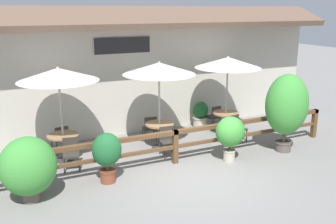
{
  "coord_description": "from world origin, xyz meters",
  "views": [
    {
      "loc": [
        -4.27,
        -7.6,
        4.14
      ],
      "look_at": [
        -0.03,
        1.45,
        1.37
      ],
      "focal_mm": 40.0,
      "sensor_mm": 36.0,
      "label": 1
    }
  ],
  "objects_px": {
    "chair_middle_wallside": "(150,127)",
    "potted_plant_tall_tropical": "(230,133)",
    "patio_umbrella_near": "(58,75)",
    "dining_table_middle": "(160,128)",
    "potted_plant_entrance_palm": "(287,106)",
    "chair_far_streetside": "(237,127)",
    "potted_plant_corner_fern": "(200,115)",
    "chair_far_wallside": "(214,116)",
    "potted_plant_small_flowering": "(107,153)",
    "dining_table_far": "(226,117)",
    "patio_umbrella_middle": "(159,69)",
    "chair_near_streetside": "(71,152)",
    "chair_middle_streetside": "(168,140)",
    "patio_umbrella_far": "(228,63)",
    "dining_table_near": "(63,140)",
    "chair_near_wallside": "(61,138)",
    "potted_plant_broad_leaf": "(28,167)"
  },
  "relations": [
    {
      "from": "chair_far_streetside",
      "to": "potted_plant_corner_fern",
      "type": "xyz_separation_m",
      "value": [
        -0.37,
        1.72,
        0.01
      ]
    },
    {
      "from": "chair_far_streetside",
      "to": "potted_plant_corner_fern",
      "type": "height_order",
      "value": "potted_plant_corner_fern"
    },
    {
      "from": "dining_table_middle",
      "to": "potted_plant_broad_leaf",
      "type": "height_order",
      "value": "potted_plant_broad_leaf"
    },
    {
      "from": "patio_umbrella_near",
      "to": "chair_far_wallside",
      "type": "bearing_deg",
      "value": 7.65
    },
    {
      "from": "chair_far_streetside",
      "to": "potted_plant_entrance_palm",
      "type": "distance_m",
      "value": 1.8
    },
    {
      "from": "patio_umbrella_middle",
      "to": "chair_far_wallside",
      "type": "height_order",
      "value": "patio_umbrella_middle"
    },
    {
      "from": "patio_umbrella_near",
      "to": "potted_plant_tall_tropical",
      "type": "xyz_separation_m",
      "value": [
        4.18,
        -2.0,
        -1.63
      ]
    },
    {
      "from": "patio_umbrella_middle",
      "to": "chair_far_wallside",
      "type": "bearing_deg",
      "value": 19.8
    },
    {
      "from": "chair_near_wallside",
      "to": "chair_middle_wallside",
      "type": "xyz_separation_m",
      "value": [
        2.78,
        -0.16,
        0.0
      ]
    },
    {
      "from": "chair_near_streetside",
      "to": "patio_umbrella_far",
      "type": "xyz_separation_m",
      "value": [
        5.3,
        0.65,
        1.99
      ]
    },
    {
      "from": "dining_table_near",
      "to": "chair_near_streetside",
      "type": "xyz_separation_m",
      "value": [
        0.08,
        -0.64,
        -0.15
      ]
    },
    {
      "from": "potted_plant_tall_tropical",
      "to": "chair_middle_wallside",
      "type": "bearing_deg",
      "value": 119.01
    },
    {
      "from": "chair_middle_wallside",
      "to": "potted_plant_tall_tropical",
      "type": "relative_size",
      "value": 0.65
    },
    {
      "from": "potted_plant_small_flowering",
      "to": "chair_middle_wallside",
      "type": "bearing_deg",
      "value": 48.03
    },
    {
      "from": "chair_far_streetside",
      "to": "potted_plant_entrance_palm",
      "type": "xyz_separation_m",
      "value": [
        0.75,
        -1.34,
        0.95
      ]
    },
    {
      "from": "chair_middle_wallside",
      "to": "chair_far_streetside",
      "type": "xyz_separation_m",
      "value": [
        2.54,
        -1.17,
        0.0
      ]
    },
    {
      "from": "patio_umbrella_far",
      "to": "potted_plant_small_flowering",
      "type": "distance_m",
      "value": 5.28
    },
    {
      "from": "chair_near_streetside",
      "to": "chair_near_wallside",
      "type": "xyz_separation_m",
      "value": [
        -0.05,
        1.28,
        0.0
      ]
    },
    {
      "from": "patio_umbrella_middle",
      "to": "chair_middle_wallside",
      "type": "height_order",
      "value": "patio_umbrella_middle"
    },
    {
      "from": "chair_near_streetside",
      "to": "chair_near_wallside",
      "type": "bearing_deg",
      "value": 103.14
    },
    {
      "from": "patio_umbrella_near",
      "to": "chair_near_wallside",
      "type": "height_order",
      "value": "patio_umbrella_near"
    },
    {
      "from": "chair_near_streetside",
      "to": "chair_far_streetside",
      "type": "bearing_deg",
      "value": 10.4
    },
    {
      "from": "potted_plant_entrance_palm",
      "to": "patio_umbrella_middle",
      "type": "bearing_deg",
      "value": 150.33
    },
    {
      "from": "potted_plant_entrance_palm",
      "to": "potted_plant_small_flowering",
      "type": "bearing_deg",
      "value": 177.86
    },
    {
      "from": "dining_table_middle",
      "to": "potted_plant_small_flowering",
      "type": "xyz_separation_m",
      "value": [
        -2.12,
        -1.65,
        0.16
      ]
    },
    {
      "from": "dining_table_near",
      "to": "chair_middle_wallside",
      "type": "bearing_deg",
      "value": 9.7
    },
    {
      "from": "patio_umbrella_far",
      "to": "chair_far_streetside",
      "type": "height_order",
      "value": "patio_umbrella_far"
    },
    {
      "from": "chair_middle_wallside",
      "to": "potted_plant_corner_fern",
      "type": "height_order",
      "value": "potted_plant_corner_fern"
    },
    {
      "from": "potted_plant_small_flowering",
      "to": "potted_plant_broad_leaf",
      "type": "distance_m",
      "value": 1.83
    },
    {
      "from": "chair_near_streetside",
      "to": "dining_table_far",
      "type": "distance_m",
      "value": 5.34
    },
    {
      "from": "chair_near_streetside",
      "to": "chair_far_wallside",
      "type": "relative_size",
      "value": 1.0
    },
    {
      "from": "dining_table_near",
      "to": "chair_middle_streetside",
      "type": "relative_size",
      "value": 1.05
    },
    {
      "from": "patio_umbrella_middle",
      "to": "chair_near_streetside",
      "type": "bearing_deg",
      "value": -170.7
    },
    {
      "from": "patio_umbrella_near",
      "to": "potted_plant_entrance_palm",
      "type": "xyz_separation_m",
      "value": [
        6.1,
        -2.03,
        -1.04
      ]
    },
    {
      "from": "patio_umbrella_middle",
      "to": "potted_plant_tall_tropical",
      "type": "relative_size",
      "value": 2.06
    },
    {
      "from": "dining_table_near",
      "to": "chair_far_wallside",
      "type": "height_order",
      "value": "chair_far_wallside"
    },
    {
      "from": "chair_far_wallside",
      "to": "potted_plant_small_flowering",
      "type": "xyz_separation_m",
      "value": [
        -4.63,
        -2.55,
        0.31
      ]
    },
    {
      "from": "patio_umbrella_near",
      "to": "chair_middle_streetside",
      "type": "xyz_separation_m",
      "value": [
        2.81,
        -0.85,
        -1.99
      ]
    },
    {
      "from": "dining_table_near",
      "to": "patio_umbrella_middle",
      "type": "distance_m",
      "value": 3.39
    },
    {
      "from": "patio_umbrella_far",
      "to": "potted_plant_tall_tropical",
      "type": "bearing_deg",
      "value": -120.74
    },
    {
      "from": "dining_table_near",
      "to": "potted_plant_tall_tropical",
      "type": "distance_m",
      "value": 4.64
    },
    {
      "from": "chair_far_streetside",
      "to": "patio_umbrella_far",
      "type": "bearing_deg",
      "value": 73.42
    },
    {
      "from": "dining_table_far",
      "to": "dining_table_middle",
      "type": "bearing_deg",
      "value": -175.54
    },
    {
      "from": "chair_near_streetside",
      "to": "chair_middle_streetside",
      "type": "xyz_separation_m",
      "value": [
        2.73,
        -0.21,
        0.0
      ]
    },
    {
      "from": "chair_middle_streetside",
      "to": "dining_table_far",
      "type": "bearing_deg",
      "value": 21.26
    },
    {
      "from": "potted_plant_tall_tropical",
      "to": "chair_middle_streetside",
      "type": "bearing_deg",
      "value": 139.96
    },
    {
      "from": "patio_umbrella_near",
      "to": "dining_table_middle",
      "type": "relative_size",
      "value": 3.04
    },
    {
      "from": "dining_table_near",
      "to": "dining_table_far",
      "type": "xyz_separation_m",
      "value": [
        5.38,
        0.01,
        0.0
      ]
    },
    {
      "from": "chair_near_streetside",
      "to": "dining_table_far",
      "type": "height_order",
      "value": "chair_near_streetside"
    },
    {
      "from": "chair_middle_streetside",
      "to": "patio_umbrella_far",
      "type": "relative_size",
      "value": 0.31
    }
  ]
}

